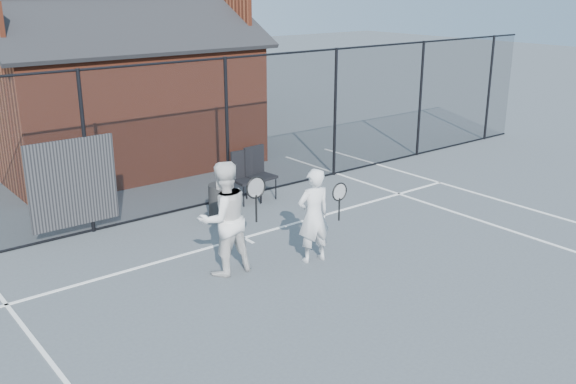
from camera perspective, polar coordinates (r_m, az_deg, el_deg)
ground at (r=9.54m, az=6.41°, el=-9.44°), size 80.00×80.00×0.00m
court_lines at (r=8.77m, az=12.60°, el=-12.38°), size 11.02×18.00×0.01m
fence at (r=12.70m, az=-10.38°, el=4.38°), size 22.04×3.00×3.00m
clubhouse at (r=16.55m, az=-14.56°, el=7.81°), size 6.50×4.36×4.19m
tree_right at (r=23.49m, az=-9.17°, el=16.18°), size 3.97×3.97×5.70m
player_front at (r=10.43m, az=2.32°, el=-2.09°), size 0.74×0.57×1.59m
player_back at (r=10.01m, az=-5.73°, el=-2.34°), size 1.00×0.74×1.82m
chair_left at (r=13.36m, az=-3.66°, el=1.23°), size 0.54×0.56×1.05m
chair_right at (r=13.54m, az=-2.41°, el=1.58°), size 0.58×0.60×1.10m
waste_bin at (r=12.51m, az=-5.97°, el=-0.86°), size 0.52×0.52×0.70m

